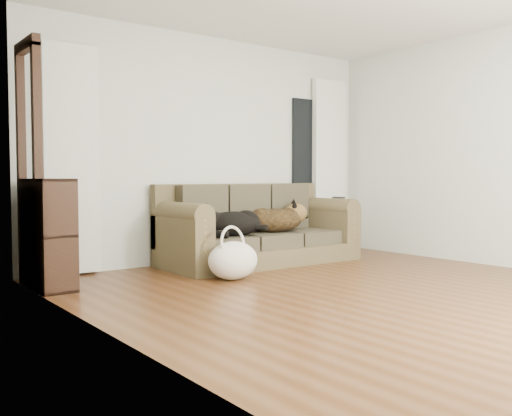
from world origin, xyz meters
TOP-DOWN VIEW (x-y plane):
  - floor at (0.00, 0.00)m, footprint 5.00×5.00m
  - wall_back at (0.00, 2.50)m, footprint 4.50×0.04m
  - wall_left at (-2.25, 0.00)m, footprint 0.04×5.00m
  - curtain_left at (-1.70, 2.42)m, footprint 0.55×0.08m
  - curtain_right at (1.80, 2.42)m, footprint 0.55×0.08m
  - window_pane at (1.45, 2.47)m, footprint 0.50×0.03m
  - door_casing at (-2.20, 2.05)m, footprint 0.07×0.60m
  - sofa at (0.30, 1.97)m, footprint 2.28×0.99m
  - dog_black_lab at (-0.20, 1.88)m, footprint 0.78×0.70m
  - dog_shepherd at (0.51, 1.94)m, footprint 0.78×0.64m
  - tv_remote at (1.37, 1.80)m, footprint 0.05×0.16m
  - tote_bag at (-0.56, 1.28)m, footprint 0.53×0.43m
  - bookshelf at (-2.09, 1.94)m, footprint 0.33×0.79m

SIDE VIEW (x-z plane):
  - floor at x=0.00m, z-range 0.00..0.00m
  - tote_bag at x=-0.56m, z-range -0.02..0.34m
  - sofa at x=0.30m, z-range -0.02..0.92m
  - dog_black_lab at x=-0.20m, z-range 0.34..0.62m
  - dog_shepherd at x=0.51m, z-range 0.34..0.64m
  - bookshelf at x=-2.09m, z-range 0.02..0.98m
  - tv_remote at x=1.37m, z-range 0.72..0.74m
  - door_casing at x=-2.20m, z-range 0.00..2.10m
  - curtain_left at x=-1.70m, z-range 0.02..2.27m
  - curtain_right at x=1.80m, z-range 0.02..2.27m
  - wall_back at x=0.00m, z-range 0.00..2.60m
  - wall_left at x=-2.25m, z-range 0.00..2.60m
  - window_pane at x=1.45m, z-range 0.80..2.00m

